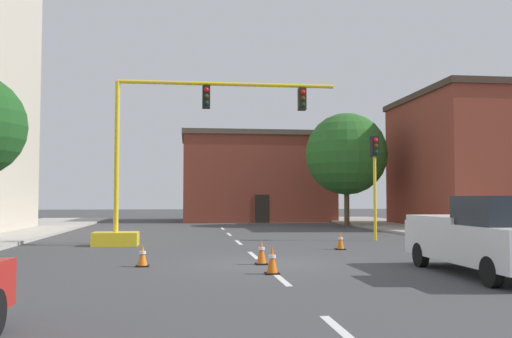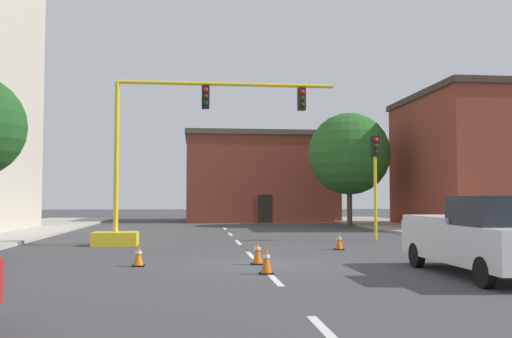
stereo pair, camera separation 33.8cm
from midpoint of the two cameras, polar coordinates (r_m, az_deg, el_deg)
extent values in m
plane|color=#424244|center=(16.63, 0.18, -9.68)|extent=(160.00, 160.00, 0.00)
cube|color=#9E998E|center=(28.25, 23.17, -6.53)|extent=(6.00, 56.00, 0.14)
cube|color=silver|center=(8.38, 7.83, -16.31)|extent=(0.16, 2.40, 0.01)
cube|color=silver|center=(13.68, 1.79, -11.11)|extent=(0.16, 2.40, 0.01)
cube|color=silver|center=(19.10, -0.77, -8.79)|extent=(0.16, 2.40, 0.01)
cube|color=silver|center=(24.55, -2.19, -7.49)|extent=(0.16, 2.40, 0.01)
cube|color=silver|center=(30.02, -3.09, -6.67)|extent=(0.16, 2.40, 0.01)
cube|color=silver|center=(35.50, -3.70, -6.09)|extent=(0.16, 2.40, 0.01)
cube|color=brown|center=(47.57, -0.23, -1.14)|extent=(12.20, 8.26, 6.92)
cube|color=#4C4238|center=(47.82, -0.23, 3.25)|extent=(12.50, 8.56, 0.40)
cube|color=black|center=(43.42, 0.42, -4.08)|extent=(1.10, 0.06, 2.20)
cube|color=brown|center=(40.83, 22.75, 0.51)|extent=(10.88, 10.96, 8.51)
cube|color=#3D2D23|center=(41.32, 22.63, 6.69)|extent=(11.18, 11.26, 0.40)
cube|color=yellow|center=(23.61, -14.53, -6.92)|extent=(1.80, 1.20, 0.55)
cylinder|color=yellow|center=(23.62, -14.43, 1.27)|extent=(0.20, 0.20, 6.20)
cylinder|color=yellow|center=(23.89, -3.30, 8.64)|extent=(9.12, 0.16, 0.16)
cube|color=black|center=(23.74, -5.52, 7.31)|extent=(0.32, 0.36, 0.95)
sphere|color=red|center=(23.61, -5.50, 8.05)|extent=(0.20, 0.20, 0.20)
sphere|color=#38280A|center=(23.56, -5.50, 7.38)|extent=(0.20, 0.20, 0.20)
sphere|color=black|center=(23.51, -5.51, 6.71)|extent=(0.20, 0.20, 0.20)
cube|color=black|center=(24.20, 4.32, 7.11)|extent=(0.32, 0.36, 0.95)
sphere|color=red|center=(24.07, 4.40, 7.84)|extent=(0.20, 0.20, 0.20)
sphere|color=#38280A|center=(24.02, 4.41, 7.18)|extent=(0.20, 0.20, 0.20)
sphere|color=black|center=(23.97, 4.41, 6.52)|extent=(0.20, 0.20, 0.20)
cylinder|color=yellow|center=(26.22, 11.68, -1.91)|extent=(0.14, 0.14, 4.80)
cube|color=black|center=(26.33, 11.63, 2.28)|extent=(0.32, 0.36, 0.95)
sphere|color=red|center=(26.18, 11.76, 2.92)|extent=(0.20, 0.20, 0.20)
sphere|color=#38280A|center=(26.15, 11.77, 2.31)|extent=(0.20, 0.20, 0.20)
sphere|color=black|center=(26.12, 11.77, 1.70)|extent=(0.20, 0.20, 0.20)
cylinder|color=brown|center=(39.16, 9.01, -3.67)|extent=(0.36, 0.36, 2.87)
sphere|color=#286023|center=(39.28, 8.97, 1.53)|extent=(5.68, 5.68, 5.68)
cube|color=white|center=(15.23, 21.75, -7.00)|extent=(2.02, 5.41, 0.95)
cube|color=#1E2328|center=(14.41, 23.42, -3.93)|extent=(1.85, 1.81, 0.70)
cube|color=white|center=(16.24, 19.67, -4.81)|extent=(2.01, 2.82, 0.16)
cylinder|color=black|center=(13.24, 22.24, -9.70)|extent=(0.22, 0.68, 0.68)
cylinder|color=black|center=(17.30, 21.43, -8.08)|extent=(0.22, 0.68, 0.68)
cylinder|color=black|center=(16.52, 15.89, -8.42)|extent=(0.22, 0.68, 0.68)
cube|color=black|center=(21.38, 8.16, -8.10)|extent=(0.36, 0.36, 0.04)
cone|color=orange|center=(21.36, 8.15, -7.22)|extent=(0.28, 0.28, 0.62)
cylinder|color=white|center=(21.35, 8.15, -7.02)|extent=(0.19, 0.19, 0.08)
cube|color=black|center=(16.50, -0.03, -9.66)|extent=(0.36, 0.36, 0.04)
cone|color=orange|center=(16.46, -0.03, -8.40)|extent=(0.28, 0.28, 0.69)
cylinder|color=white|center=(16.46, -0.03, -8.12)|extent=(0.19, 0.19, 0.08)
cube|color=black|center=(16.36, -12.11, -9.65)|extent=(0.36, 0.36, 0.04)
cone|color=orange|center=(16.33, -12.09, -8.58)|extent=(0.28, 0.28, 0.57)
cylinder|color=white|center=(16.32, -12.09, -8.34)|extent=(0.19, 0.19, 0.08)
cube|color=black|center=(14.47, 0.98, -10.60)|extent=(0.36, 0.36, 0.04)
cone|color=orange|center=(14.43, 0.98, -9.23)|extent=(0.28, 0.28, 0.66)
cylinder|color=white|center=(14.42, 0.98, -8.92)|extent=(0.19, 0.19, 0.08)
camera|label=1|loc=(0.17, -90.38, 0.02)|focal=39.19mm
camera|label=2|loc=(0.17, 89.62, -0.02)|focal=39.19mm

